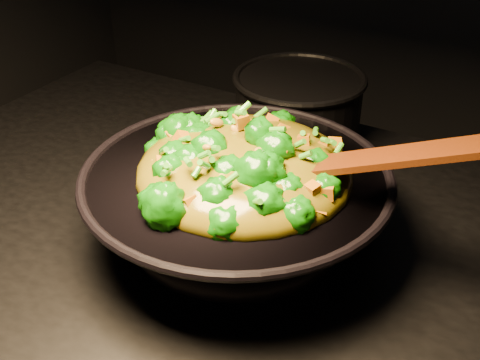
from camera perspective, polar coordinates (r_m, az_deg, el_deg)
The scene contains 4 objects.
wok at distance 0.89m, azimuth -0.32°, elevation -2.80°, with size 0.43×0.43×0.12m, color black, non-canonical shape.
stir_fry at distance 0.83m, azimuth 0.44°, elevation 3.58°, with size 0.31×0.31×0.11m, color #115C06, non-canonical shape.
spatula at distance 0.79m, azimuth 10.65°, elevation 1.71°, with size 0.34×0.05×0.01m, color #370E06.
back_pot at distance 1.17m, azimuth 5.52°, elevation 6.78°, with size 0.24×0.24×0.14m, color black.
Camera 1 is at (0.46, -0.65, 1.47)m, focal length 45.00 mm.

